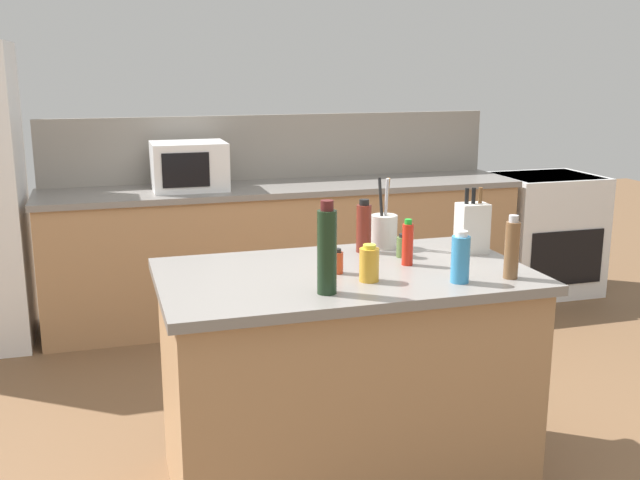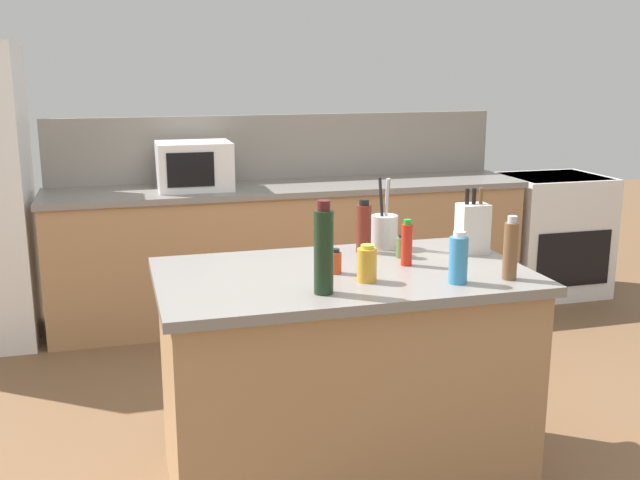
% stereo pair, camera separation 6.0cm
% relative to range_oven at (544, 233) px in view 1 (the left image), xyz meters
% --- Properties ---
extents(ground_plane, '(14.00, 14.00, 0.00)m').
position_rel_range_oven_xyz_m(ground_plane, '(-2.38, -2.20, -0.47)').
color(ground_plane, brown).
extents(back_counter_run, '(3.31, 0.66, 0.94)m').
position_rel_range_oven_xyz_m(back_counter_run, '(-2.08, 0.00, 0.00)').
color(back_counter_run, '#A87C54').
rests_on(back_counter_run, ground_plane).
extents(wall_backsplash, '(3.27, 0.03, 0.46)m').
position_rel_range_oven_xyz_m(wall_backsplash, '(-2.08, 0.32, 0.70)').
color(wall_backsplash, gray).
rests_on(wall_backsplash, back_counter_run).
extents(kitchen_island, '(1.50, 0.87, 0.94)m').
position_rel_range_oven_xyz_m(kitchen_island, '(-2.38, -2.20, 0.01)').
color(kitchen_island, '#A87C54').
rests_on(kitchen_island, ground_plane).
extents(range_oven, '(0.76, 0.65, 0.92)m').
position_rel_range_oven_xyz_m(range_oven, '(0.00, 0.00, 0.00)').
color(range_oven, white).
rests_on(range_oven, ground_plane).
extents(microwave, '(0.48, 0.39, 0.31)m').
position_rel_range_oven_xyz_m(microwave, '(-2.73, 0.00, 0.63)').
color(microwave, white).
rests_on(microwave, back_counter_run).
extents(knife_block, '(0.13, 0.10, 0.29)m').
position_rel_range_oven_xyz_m(knife_block, '(-1.74, -2.06, 0.59)').
color(knife_block, beige).
rests_on(knife_block, kitchen_island).
extents(utensil_crock, '(0.12, 0.12, 0.32)m').
position_rel_range_oven_xyz_m(utensil_crock, '(-2.08, -1.87, 0.56)').
color(utensil_crock, beige).
rests_on(utensil_crock, kitchen_island).
extents(spice_jar_paprika, '(0.05, 0.05, 0.10)m').
position_rel_range_oven_xyz_m(spice_jar_paprika, '(-2.41, -2.22, 0.52)').
color(spice_jar_paprika, '#B73D1E').
rests_on(spice_jar_paprika, kitchen_island).
extents(wine_bottle, '(0.07, 0.07, 0.34)m').
position_rel_range_oven_xyz_m(wine_bottle, '(-2.53, -2.46, 0.64)').
color(wine_bottle, black).
rests_on(wine_bottle, kitchen_island).
extents(spice_jar_oregano, '(0.06, 0.06, 0.10)m').
position_rel_range_oven_xyz_m(spice_jar_oregano, '(-2.06, -2.05, 0.52)').
color(spice_jar_oregano, '#567038').
rests_on(spice_jar_oregano, kitchen_island).
extents(pepper_grinder, '(0.06, 0.06, 0.25)m').
position_rel_range_oven_xyz_m(pepper_grinder, '(-1.79, -2.48, 0.59)').
color(pepper_grinder, brown).
rests_on(pepper_grinder, kitchen_island).
extents(dish_soap_bottle, '(0.07, 0.07, 0.20)m').
position_rel_range_oven_xyz_m(dish_soap_bottle, '(-2.00, -2.47, 0.57)').
color(dish_soap_bottle, '#3384BC').
rests_on(dish_soap_bottle, kitchen_island).
extents(vinegar_bottle, '(0.07, 0.07, 0.24)m').
position_rel_range_oven_xyz_m(vinegar_bottle, '(-2.19, -1.92, 0.58)').
color(vinegar_bottle, maroon).
rests_on(vinegar_bottle, kitchen_island).
extents(hot_sauce_bottle, '(0.05, 0.05, 0.19)m').
position_rel_range_oven_xyz_m(hot_sauce_bottle, '(-2.09, -2.18, 0.56)').
color(hot_sauce_bottle, red).
rests_on(hot_sauce_bottle, kitchen_island).
extents(honey_jar, '(0.08, 0.08, 0.15)m').
position_rel_range_oven_xyz_m(honey_jar, '(-2.33, -2.36, 0.54)').
color(honey_jar, gold).
rests_on(honey_jar, kitchen_island).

